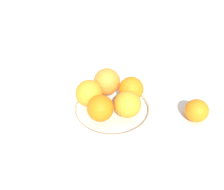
% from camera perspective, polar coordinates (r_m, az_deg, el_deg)
% --- Properties ---
extents(ground_plane, '(4.00, 4.00, 0.00)m').
position_cam_1_polar(ground_plane, '(0.68, 0.00, -4.56)').
color(ground_plane, beige).
extents(fruit_bowl, '(0.25, 0.25, 0.03)m').
position_cam_1_polar(fruit_bowl, '(0.66, 0.00, -3.58)').
color(fruit_bowl, silver).
rests_on(fruit_bowl, ground_plane).
extents(orange_pile, '(0.19, 0.19, 0.08)m').
position_cam_1_polar(orange_pile, '(0.63, -0.45, 0.31)').
color(orange_pile, orange).
rests_on(orange_pile, fruit_bowl).
extents(stray_orange, '(0.07, 0.07, 0.07)m').
position_cam_1_polar(stray_orange, '(0.68, 21.22, -3.81)').
color(stray_orange, orange).
rests_on(stray_orange, ground_plane).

